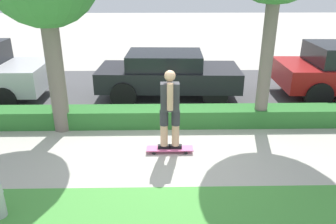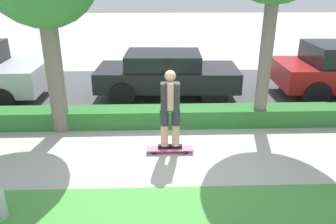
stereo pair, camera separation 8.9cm
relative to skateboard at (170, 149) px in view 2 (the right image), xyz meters
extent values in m
plane|color=#ADA89E|center=(-0.05, -0.24, -0.07)|extent=(60.00, 60.00, 0.00)
cube|color=#474749|center=(-0.05, 3.96, -0.07)|extent=(18.33, 5.00, 0.01)
cube|color=#2D702D|center=(-0.05, 1.36, 0.14)|extent=(18.33, 0.60, 0.43)
cube|color=#DB5B93|center=(0.00, 0.00, 0.01)|extent=(0.96, 0.24, 0.02)
cylinder|color=black|center=(0.32, -0.09, -0.04)|extent=(0.07, 0.04, 0.07)
cylinder|color=black|center=(0.32, 0.09, -0.04)|extent=(0.07, 0.04, 0.07)
cylinder|color=black|center=(-0.32, -0.09, -0.04)|extent=(0.07, 0.04, 0.07)
cylinder|color=black|center=(-0.32, 0.09, -0.04)|extent=(0.07, 0.04, 0.07)
cube|color=black|center=(-0.12, 0.00, 0.05)|extent=(0.26, 0.09, 0.07)
cylinder|color=tan|center=(-0.12, 0.00, 0.47)|extent=(0.15, 0.15, 0.76)
cylinder|color=#2D2D33|center=(-0.12, 0.00, 0.69)|extent=(0.17, 0.17, 0.30)
cube|color=black|center=(0.12, 0.00, 0.05)|extent=(0.26, 0.09, 0.07)
cylinder|color=tan|center=(0.12, 0.00, 0.47)|extent=(0.15, 0.15, 0.76)
cylinder|color=#2D2D33|center=(0.12, 0.00, 0.69)|extent=(0.17, 0.17, 0.30)
cube|color=#333338|center=(0.00, 0.00, 1.13)|extent=(0.36, 0.20, 0.56)
cylinder|color=tan|center=(0.00, -0.15, 1.18)|extent=(0.12, 0.12, 0.53)
cylinder|color=tan|center=(0.00, 0.15, 1.18)|extent=(0.12, 0.12, 0.53)
sphere|color=tan|center=(0.00, 0.00, 1.55)|extent=(0.21, 0.21, 0.21)
cylinder|color=#70665B|center=(-2.50, 1.16, 1.36)|extent=(0.37, 0.37, 2.87)
cylinder|color=#70665B|center=(2.20, 1.27, 1.60)|extent=(0.29, 0.29, 3.35)
cylinder|color=black|center=(-4.33, 2.35, 0.26)|extent=(0.68, 0.23, 0.68)
cylinder|color=black|center=(-4.33, 4.14, 0.26)|extent=(0.68, 0.23, 0.68)
cube|color=black|center=(0.05, 3.35, 0.57)|extent=(4.12, 1.88, 0.57)
cube|color=black|center=(-0.07, 3.35, 1.07)|extent=(2.17, 1.59, 0.43)
cylinder|color=black|center=(1.31, 2.55, 0.28)|extent=(0.72, 0.21, 0.72)
cylinder|color=black|center=(1.31, 4.14, 0.28)|extent=(0.72, 0.21, 0.72)
cylinder|color=black|center=(-1.21, 2.55, 0.28)|extent=(0.72, 0.21, 0.72)
cylinder|color=black|center=(-1.21, 4.14, 0.28)|extent=(0.72, 0.21, 0.72)
cylinder|color=black|center=(4.09, 2.36, 0.30)|extent=(0.75, 0.24, 0.75)
cylinder|color=black|center=(4.09, 4.17, 0.30)|extent=(0.75, 0.24, 0.75)
cylinder|color=#ADADB2|center=(-2.59, -1.82, 0.26)|extent=(0.07, 0.12, 0.07)
camera|label=1|loc=(-0.15, -5.93, 3.23)|focal=35.00mm
camera|label=2|loc=(-0.24, -5.92, 3.23)|focal=35.00mm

